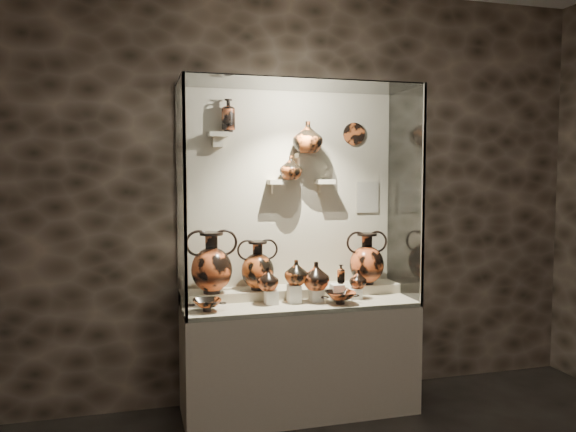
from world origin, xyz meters
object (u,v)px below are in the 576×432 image
object	(u,v)px
amphora_right	(367,258)
jug_b	(296,272)
jug_a	(268,279)
kylix_left	(207,304)
jug_c	(316,276)
jug_e	(358,279)
kylix_right	(340,296)
lekythos_small	(341,273)
amphora_mid	(258,265)
lekythos_tall	(228,113)
ovoid_vase_a	(291,168)
amphora_left	(212,262)
ovoid_vase_b	(308,137)

from	to	relation	value
amphora_right	jug_b	world-z (taller)	amphora_right
jug_a	kylix_left	size ratio (longest dim) A/B	0.65
jug_c	jug_e	bearing A→B (deg)	19.34
kylix_left	kylix_right	distance (m)	0.95
lekythos_small	kylix_left	xyz separation A→B (m)	(-1.00, -0.10, -0.15)
jug_c	kylix_right	world-z (taller)	jug_c
jug_b	kylix_left	world-z (taller)	jug_b
amphora_mid	jug_a	size ratio (longest dim) A/B	2.26
lekythos_small	lekythos_tall	bearing A→B (deg)	142.31
jug_c	lekythos_small	world-z (taller)	jug_c
jug_a	ovoid_vase_a	xyz separation A→B (m)	(0.24, 0.24, 0.80)
lekythos_small	amphora_mid	bearing A→B (deg)	144.50
lekythos_small	kylix_right	distance (m)	0.21
jug_a	amphora_left	bearing A→B (deg)	-177.45
ovoid_vase_a	jug_a	bearing A→B (deg)	-128.24
amphora_left	kylix_right	xyz separation A→B (m)	(0.88, -0.28, -0.24)
kylix_left	amphora_right	bearing A→B (deg)	33.02
amphora_left	ovoid_vase_b	world-z (taller)	ovoid_vase_b
amphora_right	ovoid_vase_a	size ratio (longest dim) A/B	2.24
lekythos_tall	kylix_right	bearing A→B (deg)	-14.68
amphora_mid	ovoid_vase_a	bearing A→B (deg)	35.94
amphora_left	jug_e	size ratio (longest dim) A/B	3.28
jug_a	jug_c	world-z (taller)	jug_c
amphora_right	lekythos_tall	world-z (taller)	lekythos_tall
amphora_mid	lekythos_small	xyz separation A→B (m)	(0.59, -0.18, -0.05)
jug_a	lekythos_small	distance (m)	0.56
lekythos_tall	ovoid_vase_b	bearing A→B (deg)	8.51
amphora_right	lekythos_tall	xyz separation A→B (m)	(-1.06, 0.11, 1.10)
jug_b	lekythos_small	size ratio (longest dim) A/B	1.13
amphora_mid	lekythos_tall	world-z (taller)	lekythos_tall
kylix_right	kylix_left	bearing A→B (deg)	175.07
jug_e	kylix_left	xyz separation A→B (m)	(-1.13, -0.09, -0.10)
lekythos_small	ovoid_vase_a	world-z (taller)	ovoid_vase_a
jug_b	lekythos_tall	world-z (taller)	lekythos_tall
kylix_right	ovoid_vase_b	distance (m)	1.21
kylix_right	amphora_mid	bearing A→B (deg)	146.96
amphora_left	ovoid_vase_a	size ratio (longest dim) A/B	2.48
amphora_mid	jug_e	bearing A→B (deg)	8.57
lekythos_small	jug_c	bearing A→B (deg)	169.66
amphora_right	jug_e	distance (m)	0.26
jug_b	jug_c	distance (m)	0.15
amphora_right	jug_b	size ratio (longest dim) A/B	2.24
amphora_mid	ovoid_vase_a	distance (m)	0.78
lekythos_tall	jug_b	bearing A→B (deg)	-17.24
amphora_mid	amphora_right	size ratio (longest dim) A/B	0.91
amphora_right	lekythos_small	world-z (taller)	amphora_right
jug_a	jug_b	xyz separation A→B (m)	(0.21, 0.00, 0.04)
kylix_right	ovoid_vase_a	xyz separation A→B (m)	(-0.27, 0.37, 0.92)
amphora_right	kylix_left	world-z (taller)	amphora_right
jug_c	kylix_right	distance (m)	0.23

